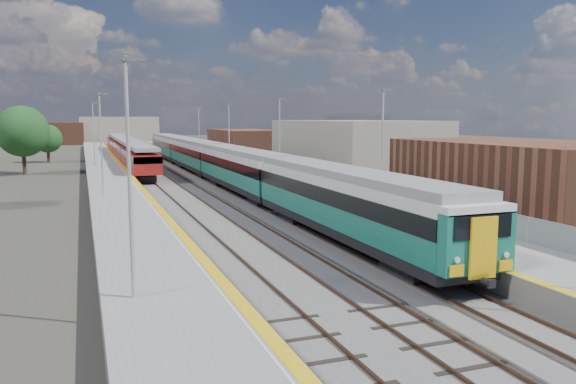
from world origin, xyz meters
TOP-DOWN VIEW (x-y plane):
  - ground at (0.00, 50.00)m, footprint 320.00×320.00m
  - ballast_bed at (-2.25, 52.50)m, footprint 10.50×155.00m
  - tracks at (-1.65, 54.18)m, footprint 8.96×160.00m
  - platform_right at (5.28, 52.49)m, footprint 4.70×155.00m
  - platform_left at (-9.05, 52.49)m, footprint 4.30×155.00m
  - buildings at (-18.12, 138.60)m, footprint 72.00×185.50m
  - green_train at (1.50, 48.00)m, footprint 3.03×84.17m
  - red_train at (-5.50, 75.26)m, footprint 2.84×57.65m
  - tree_b at (-18.03, 62.89)m, footprint 6.00×6.00m
  - tree_c at (-16.37, 81.85)m, footprint 4.23×4.23m
  - tree_d at (19.24, 65.34)m, footprint 4.06×4.06m

SIDE VIEW (x-z plane):
  - ground at x=0.00m, z-range 0.00..0.00m
  - ballast_bed at x=-2.25m, z-range 0.00..0.06m
  - tracks at x=-1.65m, z-range 0.02..0.19m
  - platform_left at x=-9.05m, z-range -3.74..4.78m
  - platform_right at x=5.28m, z-range -3.72..4.80m
  - red_train at x=-5.50m, z-range 0.33..3.92m
  - green_train at x=1.50m, z-range 0.68..4.01m
  - tree_d at x=19.24m, z-range 0.71..6.21m
  - tree_c at x=-16.37m, z-range 0.74..6.46m
  - tree_b at x=-18.03m, z-range 1.06..9.18m
  - buildings at x=-18.12m, z-range -9.30..30.70m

